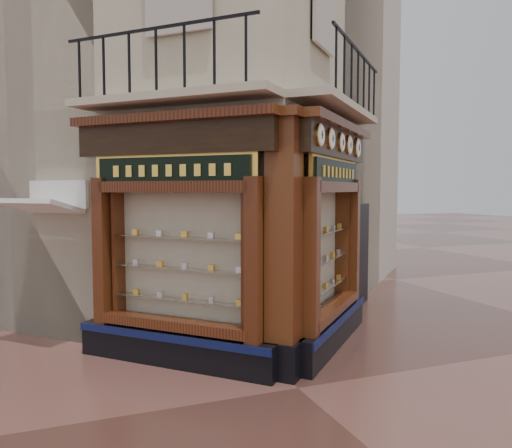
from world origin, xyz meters
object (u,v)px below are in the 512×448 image
corner_pilaster (284,248)px  clock_c (341,142)px  clock_e (357,148)px  awning (43,348)px  clock_d (349,145)px  signboard_left (171,171)px  clock_b (331,139)px  signboard_right (336,173)px  clock_a (320,135)px

corner_pilaster → clock_c: 2.39m
corner_pilaster → clock_e: corner_pilaster is taller
awning → clock_d: bearing=-150.4°
clock_c → signboard_left: 2.98m
clock_c → clock_e: (0.90, 0.90, 0.00)m
clock_e → clock_b: bearing=180.0°
corner_pilaster → awning: corner_pilaster is taller
clock_e → signboard_left: bearing=146.1°
clock_d → signboard_right: size_ratio=0.17×
clock_d → signboard_right: (-0.41, -0.25, -0.52)m
awning → clock_b: bearing=-162.8°
clock_a → signboard_left: clock_a is taller
clock_e → awning: (-5.80, 0.96, -3.62)m
clock_c → signboard_right: size_ratio=0.16×
clock_c → clock_b: bearing=-180.0°
awning → signboard_right: 6.04m
clock_a → signboard_left: 2.34m
clock_b → awning: clock_b is taller
corner_pilaster → signboard_left: (-1.46, 1.01, 1.15)m
corner_pilaster → signboard_right: bearing=-10.2°
clock_a → signboard_right: size_ratio=0.16×
corner_pilaster → clock_e: (2.37, 1.77, 1.67)m
corner_pilaster → awning: 4.80m
clock_e → signboard_left: 3.94m
clock_c → signboard_right: bearing=48.9°
corner_pilaster → clock_d: corner_pilaster is taller
clock_c → clock_a: bearing=-180.0°
corner_pilaster → signboard_left: size_ratio=1.88×
clock_b → clock_d: 1.24m
clock_e → awning: clock_e is taller
clock_b → signboard_right: bearing=8.1°
clock_d → awning: bearing=119.6°
clock_e → signboard_right: 1.29m
clock_b → clock_c: bearing=0.0°
clock_a → clock_d: 1.85m
clock_b → clock_d: size_ratio=0.98×
clock_c → signboard_right: (-0.01, 0.15, -0.52)m
clock_c → clock_d: bearing=-0.0°
clock_b → awning: size_ratio=0.26×
clock_e → signboard_left: clock_e is taller
clock_b → clock_e: clock_e is taller
signboard_left → clock_d: bearing=-130.6°
clock_b → signboard_left: clock_b is taller
corner_pilaster → clock_a: size_ratio=11.67×
clock_a → clock_d: size_ratio=0.96×
clock_d → signboard_left: 3.38m
clock_b → clock_a: bearing=-180.0°
clock_a → clock_e: (1.81, 1.81, 0.00)m
corner_pilaster → signboard_right: 2.12m
corner_pilaster → clock_a: 1.77m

